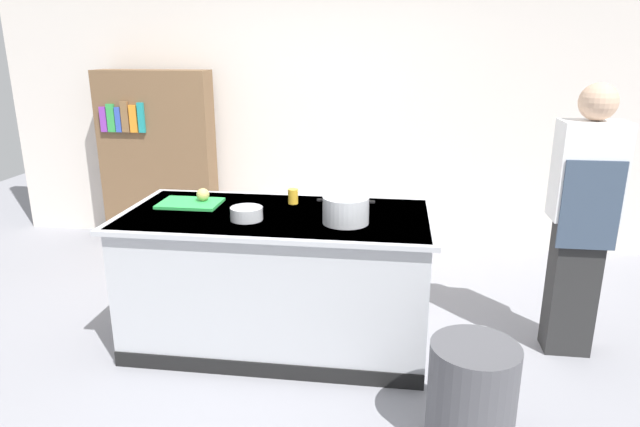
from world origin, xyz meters
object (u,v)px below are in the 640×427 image
(mixing_bowl, at_px, (247,213))
(juice_cup, at_px, (293,196))
(trash_bin, at_px, (471,396))
(onion, at_px, (203,195))
(bookshelf, at_px, (158,159))
(stock_pot, at_px, (346,210))
(person_chef, at_px, (582,217))

(mixing_bowl, height_order, juice_cup, juice_cup)
(juice_cup, xyz_separation_m, trash_bin, (1.09, -1.12, -0.67))
(onion, xyz_separation_m, bookshelf, (-1.04, 1.64, -0.11))
(juice_cup, xyz_separation_m, bookshelf, (-1.63, 1.56, -0.10))
(stock_pot, height_order, person_chef, person_chef)
(person_chef, xyz_separation_m, bookshelf, (-3.46, 1.66, -0.06))
(stock_pot, height_order, mixing_bowl, stock_pot)
(mixing_bowl, relative_size, person_chef, 0.12)
(bookshelf, bearing_deg, juice_cup, -43.61)
(person_chef, relative_size, bookshelf, 1.01)
(onion, relative_size, trash_bin, 0.16)
(mixing_bowl, distance_m, person_chef, 2.06)
(stock_pot, bearing_deg, onion, 163.61)
(stock_pot, bearing_deg, bookshelf, 136.33)
(trash_bin, bearing_deg, mixing_bowl, 150.89)
(person_chef, bearing_deg, trash_bin, 139.94)
(bookshelf, bearing_deg, stock_pot, -43.67)
(stock_pot, bearing_deg, person_chef, 10.74)
(onion, distance_m, juice_cup, 0.61)
(person_chef, bearing_deg, stock_pot, 96.53)
(mixing_bowl, distance_m, trash_bin, 1.63)
(stock_pot, xyz_separation_m, trash_bin, (0.70, -0.74, -0.70))
(stock_pot, relative_size, person_chef, 0.20)
(mixing_bowl, relative_size, trash_bin, 0.36)
(mixing_bowl, bearing_deg, onion, 141.13)
(person_chef, bearing_deg, bookshelf, 60.12)
(juice_cup, distance_m, trash_bin, 1.70)
(person_chef, bearing_deg, juice_cup, 82.53)
(stock_pot, xyz_separation_m, bookshelf, (-2.02, 1.93, -0.13))
(trash_bin, bearing_deg, stock_pot, 133.16)
(stock_pot, bearing_deg, mixing_bowl, -178.28)
(trash_bin, height_order, bookshelf, bookshelf)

